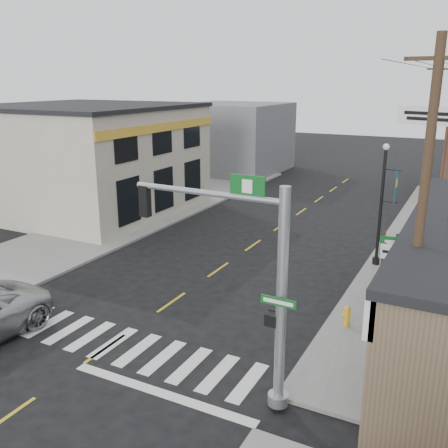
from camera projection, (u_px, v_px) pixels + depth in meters
The scene contains 15 objects.
ground at pixel (106, 348), 16.48m from camera, with size 140.00×140.00×0.00m, color black.
sidewalk_right at pixel (435, 266), 23.62m from camera, with size 6.00×38.00×0.13m, color slate.
sidewalk_left at pixel (129, 219), 31.52m from camera, with size 6.00×38.00×0.13m, color slate.
center_line at pixel (218, 269), 23.32m from camera, with size 0.12×56.00×0.01m, color gold.
crosswalk at pixel (113, 343), 16.82m from camera, with size 11.00×2.20×0.01m, color silver.
left_building at pixel (88, 160), 33.20m from camera, with size 12.00×12.00×6.80m, color #B8AF99.
bldg_distant_left at pixel (233, 138), 47.76m from camera, with size 9.00×10.00×6.40m, color slate.
traffic_signal_pole at pixel (255, 272), 12.76m from camera, with size 4.87×0.38×6.17m.
guide_sign at pixel (398, 254), 20.06m from camera, with size 1.47×0.13×2.57m.
fire_hydrant at pixel (347, 315), 17.63m from camera, with size 0.24×0.24×0.76m.
ped_crossing_sign at pixel (409, 252), 19.91m from camera, with size 1.02×0.07×2.62m.
lamp_post at pixel (383, 196), 22.72m from camera, with size 0.74×0.58×5.70m.
dance_center_sign at pixel (428, 138), 25.73m from camera, with size 3.49×0.22×7.42m.
utility_pole_near at pixel (421, 217), 13.28m from camera, with size 1.66×0.25×9.55m.
utility_pole_far at pixel (434, 137), 31.28m from camera, with size 1.68×0.25×9.66m.
Camera 1 is at (10.19, -11.27, 8.55)m, focal length 40.00 mm.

